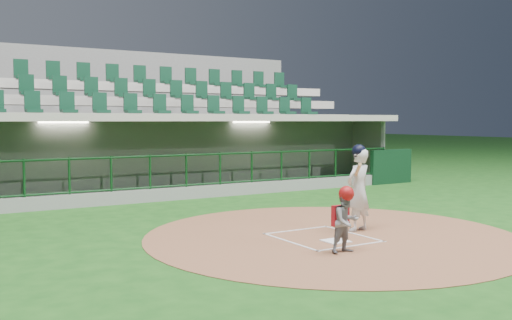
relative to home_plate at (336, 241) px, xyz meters
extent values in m
plane|color=#164513|center=(0.00, 0.70, -0.02)|extent=(120.00, 120.00, 0.00)
cylinder|color=brown|center=(0.30, 0.50, -0.02)|extent=(7.20, 7.20, 0.01)
cube|color=white|center=(0.00, 0.00, 0.00)|extent=(0.43, 0.43, 0.02)
cube|color=silver|center=(-0.75, 0.40, 0.00)|extent=(0.05, 1.80, 0.01)
cube|color=silver|center=(0.75, 0.40, 0.00)|extent=(0.05, 1.80, 0.01)
cube|color=white|center=(0.00, 1.25, 0.00)|extent=(1.55, 0.05, 0.01)
cube|color=white|center=(0.00, -0.45, 0.00)|extent=(1.55, 0.05, 0.01)
cube|color=slate|center=(0.00, 8.20, -0.57)|extent=(15.00, 3.00, 0.10)
cube|color=slate|center=(0.00, 9.80, 0.83)|extent=(15.00, 0.20, 2.70)
cube|color=#B5B0A0|center=(0.00, 9.68, 1.08)|extent=(13.50, 0.04, 0.90)
cube|color=slate|center=(7.50, 8.20, 0.83)|extent=(0.20, 3.00, 2.70)
cube|color=#A7A297|center=(0.00, 7.95, 2.28)|extent=(15.40, 3.50, 0.20)
cube|color=gray|center=(0.00, 6.65, 0.13)|extent=(15.00, 0.15, 0.40)
cube|color=black|center=(0.00, 6.65, 1.70)|extent=(15.00, 0.01, 0.95)
cube|color=brown|center=(0.00, 9.25, -0.30)|extent=(12.75, 0.40, 0.45)
cube|color=white|center=(-3.00, 8.20, 2.15)|extent=(1.30, 0.35, 0.04)
cube|color=white|center=(3.00, 8.20, 2.15)|extent=(1.30, 0.35, 0.04)
cube|color=black|center=(7.80, 6.60, 0.58)|extent=(1.80, 0.18, 1.20)
imported|color=maroon|center=(-2.63, 8.86, 0.41)|extent=(1.18, 0.77, 1.87)
imported|color=#A61117|center=(1.42, 8.95, 0.37)|extent=(0.88, 0.57, 1.79)
imported|color=#A61611|center=(4.98, 8.81, 0.28)|extent=(1.56, 1.00, 1.61)
cube|color=slate|center=(0.00, 11.45, 1.13)|extent=(17.00, 6.50, 2.50)
cube|color=#A6A196|center=(0.00, 9.95, 2.28)|extent=(16.60, 0.95, 0.30)
cube|color=gray|center=(0.00, 10.90, 2.83)|extent=(16.60, 0.95, 0.30)
cube|color=#AEA89D|center=(0.00, 11.85, 3.38)|extent=(16.60, 0.95, 0.30)
cube|color=slate|center=(0.00, 14.80, 2.50)|extent=(17.00, 0.25, 5.05)
imported|color=silver|center=(1.04, 0.59, 0.82)|extent=(0.67, 0.51, 1.66)
sphere|color=black|center=(1.04, 0.59, 1.59)|extent=(0.28, 0.28, 0.28)
cylinder|color=tan|center=(0.79, 0.34, 1.23)|extent=(0.58, 0.79, 0.39)
imported|color=gray|center=(-0.41, -0.77, 0.51)|extent=(0.52, 0.41, 1.04)
sphere|color=maroon|center=(-0.41, -0.77, 0.98)|extent=(0.26, 0.26, 0.26)
cube|color=#A3111B|center=(-0.41, -0.62, 0.60)|extent=(0.32, 0.10, 0.35)
camera|label=1|loc=(-6.54, -8.06, 2.20)|focal=40.00mm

